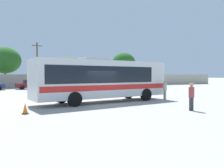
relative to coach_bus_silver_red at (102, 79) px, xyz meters
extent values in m
plane|color=#A3A099|center=(-0.54, 9.09, -1.91)|extent=(300.00, 300.00, 0.00)
cube|color=#9E998C|center=(-0.54, 24.63, -0.75)|extent=(80.00, 0.30, 2.33)
cube|color=silver|center=(0.13, 0.02, -0.02)|extent=(11.65, 4.21, 2.90)
cube|color=black|center=(-0.44, -0.07, 0.33)|extent=(9.62, 3.93, 1.27)
cube|color=red|center=(0.13, 0.02, -0.66)|extent=(11.42, 4.20, 0.41)
cube|color=#19212D|center=(5.78, 0.86, 0.50)|extent=(0.38, 2.28, 1.51)
cube|color=red|center=(5.78, 0.86, -1.12)|extent=(0.43, 2.48, 0.70)
cube|color=#B2B2B2|center=(-0.72, -0.11, 1.55)|extent=(2.38, 1.71, 0.24)
cylinder|color=black|center=(3.44, 1.75, -1.39)|extent=(1.07, 0.45, 1.04)
cylinder|color=black|center=(3.80, -0.67, -1.39)|extent=(1.07, 0.45, 1.04)
cylinder|color=black|center=(-3.15, 0.77, -1.39)|extent=(1.07, 0.45, 1.04)
cylinder|color=black|center=(-2.79, -1.66, -1.39)|extent=(1.07, 0.45, 1.04)
cylinder|color=#B7B2A8|center=(5.58, -0.90, -1.48)|extent=(0.16, 0.16, 0.85)
cylinder|color=#B7B2A8|center=(5.56, -1.06, -1.48)|extent=(0.16, 0.16, 0.85)
cylinder|color=#B7B2A8|center=(5.57, -0.98, -0.72)|extent=(0.40, 0.40, 0.68)
sphere|color=tan|center=(5.57, -0.98, -0.26)|extent=(0.23, 0.23, 0.23)
cylinder|color=#38383D|center=(3.13, -6.49, -1.50)|extent=(0.15, 0.15, 0.82)
cylinder|color=#38383D|center=(3.28, -6.50, -1.50)|extent=(0.15, 0.15, 0.82)
cylinder|color=#99383D|center=(3.21, -6.50, -0.77)|extent=(0.36, 0.36, 0.65)
sphere|color=tan|center=(3.21, -6.50, -0.34)|extent=(0.22, 0.22, 0.22)
cylinder|color=yellow|center=(3.21, -6.50, -0.24)|extent=(0.23, 0.23, 0.07)
cylinder|color=black|center=(-7.64, 19.78, -1.59)|extent=(0.65, 0.24, 0.64)
cube|color=maroon|center=(-3.29, 20.92, -1.28)|extent=(4.34, 2.07, 0.63)
cube|color=black|center=(-3.08, 20.94, -0.70)|extent=(2.43, 1.81, 0.52)
cylinder|color=black|center=(-4.54, 19.96, -1.59)|extent=(0.65, 0.26, 0.64)
cylinder|color=black|center=(-4.65, 21.72, -1.59)|extent=(0.65, 0.26, 0.64)
cylinder|color=black|center=(-1.92, 20.13, -1.59)|extent=(0.65, 0.26, 0.64)
cylinder|color=black|center=(-2.04, 21.89, -1.59)|extent=(0.65, 0.26, 0.64)
cube|color=red|center=(2.45, 20.91, -1.29)|extent=(4.48, 1.86, 0.61)
cube|color=black|center=(2.22, 20.91, -0.73)|extent=(2.47, 1.69, 0.50)
cylinder|color=black|center=(3.84, 21.77, -1.59)|extent=(0.64, 0.23, 0.64)
cylinder|color=black|center=(3.82, 20.01, -1.59)|extent=(0.64, 0.23, 0.64)
cylinder|color=black|center=(1.08, 21.81, -1.59)|extent=(0.64, 0.23, 0.64)
cylinder|color=black|center=(1.05, 20.04, -1.59)|extent=(0.64, 0.23, 0.64)
cylinder|color=#4C3823|center=(-1.40, 26.99, 2.18)|extent=(0.24, 0.24, 8.18)
cube|color=#473321|center=(-1.40, 26.99, 5.66)|extent=(1.80, 0.34, 0.12)
cylinder|color=brown|center=(-6.75, 27.70, -0.46)|extent=(0.32, 0.32, 2.90)
ellipsoid|color=#23561E|center=(-6.75, 27.70, 2.90)|extent=(5.46, 5.46, 4.64)
cylinder|color=brown|center=(5.61, 31.06, -0.69)|extent=(0.32, 0.32, 2.44)
ellipsoid|color=#38752D|center=(5.61, 31.06, 2.14)|extent=(4.59, 4.59, 3.90)
cylinder|color=brown|center=(16.61, 26.85, -0.30)|extent=(0.32, 0.32, 3.23)
ellipsoid|color=#23561E|center=(16.61, 26.85, 3.04)|extent=(4.93, 4.93, 4.19)
cube|color=black|center=(-6.17, -3.38, -1.89)|extent=(0.36, 0.36, 0.04)
cone|color=orange|center=(-6.17, -3.38, -1.57)|extent=(0.28, 0.28, 0.60)
camera|label=1|loc=(-7.35, -17.15, 0.29)|focal=36.97mm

